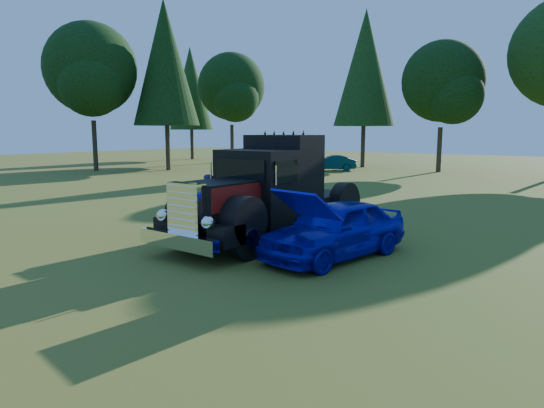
{
  "coord_description": "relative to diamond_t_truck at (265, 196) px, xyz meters",
  "views": [
    {
      "loc": [
        8.63,
        -7.99,
        3.1
      ],
      "look_at": [
        0.98,
        1.94,
        1.22
      ],
      "focal_mm": 32.0,
      "sensor_mm": 36.0,
      "label": 1
    }
  ],
  "objects": [
    {
      "name": "spectator_far",
      "position": [
        -1.59,
        0.12,
        -0.48
      ],
      "size": [
        0.92,
        0.98,
        1.6
      ],
      "primitive_type": "imported",
      "rotation": [
        0.0,
        0.0,
        1.04
      ],
      "color": "#21334D",
      "rests_on": "ground"
    },
    {
      "name": "diamond_t_truck",
      "position": [
        0.0,
        0.0,
        0.0
      ],
      "size": [
        3.38,
        7.16,
        3.0
      ],
      "color": "black",
      "rests_on": "ground"
    },
    {
      "name": "treeline",
      "position": [
        -0.79,
        24.2,
        6.43
      ],
      "size": [
        72.1,
        23.52,
        13.84
      ],
      "color": "#2D2116",
      "rests_on": "ground"
    },
    {
      "name": "distant_teal_car",
      "position": [
        -11.23,
        22.73,
        -0.67
      ],
      "size": [
        3.75,
        3.26,
        1.22
      ],
      "primitive_type": "imported",
      "rotation": [
        0.0,
        0.0,
        -0.93
      ],
      "color": "#0A3A3C",
      "rests_on": "ground"
    },
    {
      "name": "hotrod_coupe",
      "position": [
        2.63,
        -0.56,
        -0.55
      ],
      "size": [
        2.33,
        4.46,
        1.89
      ],
      "color": "#072C9C",
      "rests_on": "ground"
    },
    {
      "name": "ground",
      "position": [
        -0.09,
        -2.8,
        -1.28
      ],
      "size": [
        120.0,
        120.0,
        0.0
      ],
      "primitive_type": "plane",
      "color": "#375A1A",
      "rests_on": "ground"
    },
    {
      "name": "spectator_near",
      "position": [
        -1.72,
        -0.49,
        -0.36
      ],
      "size": [
        0.49,
        0.7,
        1.83
      ],
      "primitive_type": "imported",
      "rotation": [
        0.0,
        0.0,
        1.65
      ],
      "color": "#1C2641",
      "rests_on": "ground"
    }
  ]
}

